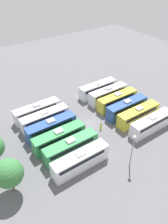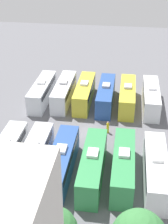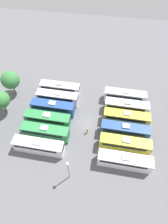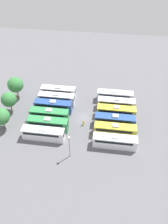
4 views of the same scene
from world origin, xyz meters
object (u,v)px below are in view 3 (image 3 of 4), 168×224
Objects in this scene: bus_8 at (48,119)px; bus_4 at (126,107)px; bus_2 at (124,130)px; bus_5 at (125,96)px; bus_11 at (60,88)px; bus_7 at (45,132)px; tree_1 at (1,100)px; tree_2 at (10,80)px; bus_1 at (125,144)px; worker_person at (87,131)px; bus_9 at (53,107)px; light_pole at (68,168)px; bus_0 at (124,161)px; bus_6 at (39,146)px; bus_10 at (57,98)px; bus_3 at (126,118)px.

bus_4 is at bearing -68.90° from bus_8.
bus_2 is 1.00× the size of bus_5.
bus_11 is at bearing -1.31° from bus_8.
bus_2 is 6.99m from bus_4.
bus_7 is (-3.47, 17.40, 0.00)m from bus_2.
bus_2 and bus_7 have the same top height.
tree_1 is 0.94× the size of tree_2.
bus_1 is 22.60m from bus_11.
bus_8 is at bearing 84.08° from worker_person.
bus_9 is 12.36m from tree_1.
bus_5 is 1.00× the size of bus_11.
tree_1 is at bearing 79.94° from bus_1.
tree_2 reaches higher than bus_4.
light_pole reaches higher than bus_9.
bus_4 is at bearing -0.58° from bus_1.
bus_0 and bus_11 have the same top height.
tree_1 reaches higher than bus_6.
bus_10 is (3.40, -0.24, 0.00)m from bus_9.
bus_2 is at bearing -111.91° from bus_10.
light_pole is (-11.59, 10.07, 2.95)m from bus_2.
bus_1 is at bearing -128.03° from bus_11.
bus_11 is 1.63× the size of tree_1.
bus_7 is (-7.03, 17.66, 0.00)m from bus_3.
bus_4 is 18.23m from bus_11.
tree_2 reaches higher than bus_9.
bus_7 is (-10.46, 17.63, 0.00)m from bus_4.
bus_6 is 9.33m from light_pole.
bus_0 is 3.77m from bus_1.
bus_5 is at bearing -85.98° from tree_2.
bus_8 is 1.54× the size of light_pole.
bus_6 is 1.00× the size of bus_10.
bus_1 is 1.00× the size of bus_2.
bus_5 is 1.00× the size of bus_9.
bus_5 and bus_11 have the same top height.
bus_10 is 12.23m from worker_person.
bus_2 is 20.53m from bus_11.
bus_10 is (-3.55, 17.19, 0.00)m from bus_5.
tree_2 is (-1.97, 12.50, 2.78)m from bus_11.
light_pole is at bearing 170.47° from worker_person.
bus_11 is (-0.13, 17.40, 0.00)m from bus_5.
tree_2 is at bearing 46.92° from bus_7.
worker_person is at bearing 145.28° from bus_5.
bus_5 and bus_8 have the same top height.
bus_5 and bus_9 have the same top height.
bus_0 is 34.29m from tree_2.
bus_3 is 9.75m from worker_person.
bus_0 is at bearing -111.80° from bus_8.
bus_1 and bus_4 have the same top height.
bus_1 is 18.37m from bus_8.
bus_2 and bus_6 have the same top height.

